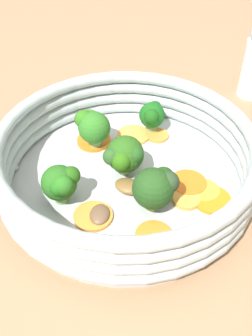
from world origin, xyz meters
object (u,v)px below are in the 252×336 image
carrot_slice_3 (157,135)px  broccoli_floret_0 (152,116)px  mushroom_piece_1 (100,214)px  skillet (126,181)px  carrot_slice_5 (204,191)px  broccoli_floret_4 (92,126)px  mushroom_piece_0 (130,186)px  carrot_slice_8 (94,140)px  broccoli_floret_1 (122,155)px  carrot_slice_2 (212,200)px  carrot_slice_0 (154,236)px  broccoli_floret_2 (61,183)px  broccoli_floret_3 (156,187)px  carrot_slice_4 (93,216)px  carrot_slice_1 (133,135)px  carrot_slice_7 (186,199)px  carrot_slice_6 (188,183)px

carrot_slice_3 → broccoli_floret_0: 0.03m
mushroom_piece_1 → skillet: bearing=-121.1°
carrot_slice_5 → mushroom_piece_1: mushroom_piece_1 is taller
carrot_slice_5 → broccoli_floret_4: 0.16m
broccoli_floret_0 → mushroom_piece_0: size_ratio=1.37×
carrot_slice_8 → mushroom_piece_0: size_ratio=1.37×
broccoli_floret_0 → broccoli_floret_1: broccoli_floret_1 is taller
carrot_slice_2 → mushroom_piece_1: 0.13m
carrot_slice_0 → broccoli_floret_2: size_ratio=0.83×
carrot_slice_0 → carrot_slice_5: carrot_slice_5 is taller
carrot_slice_2 → carrot_slice_0: bearing=29.6°
broccoli_floret_3 → mushroom_piece_1: bearing=9.1°
skillet → carrot_slice_0: (-0.02, 0.09, 0.01)m
mushroom_piece_1 → carrot_slice_3: bearing=-123.2°
carrot_slice_2 → broccoli_floret_1: size_ratio=0.83×
carrot_slice_0 → broccoli_floret_3: (-0.01, -0.04, 0.03)m
carrot_slice_3 → mushroom_piece_0: size_ratio=0.96×
carrot_slice_3 → carrot_slice_4: (0.09, 0.13, 0.00)m
broccoli_floret_0 → mushroom_piece_0: bearing=67.5°
carrot_slice_1 → broccoli_floret_1: size_ratio=0.84×
carrot_slice_7 → carrot_slice_3: bearing=-84.8°
carrot_slice_4 → mushroom_piece_1: size_ratio=1.46×
carrot_slice_6 → carrot_slice_7: size_ratio=1.35×
broccoli_floret_4 → carrot_slice_6: bearing=140.9°
carrot_slice_3 → carrot_slice_6: size_ratio=0.73×
carrot_slice_4 → carrot_slice_3: bearing=-125.5°
carrot_slice_3 → carrot_slice_1: bearing=-8.4°
carrot_slice_6 → broccoli_floret_4: (0.10, -0.08, 0.03)m
broccoli_floret_1 → broccoli_floret_2: size_ratio=1.09×
carrot_slice_1 → broccoli_floret_1: 0.08m
broccoli_floret_1 → carrot_slice_3: bearing=-129.1°
broccoli_floret_3 → skillet: bearing=-62.2°
carrot_slice_2 → broccoli_floret_4: bearing=-42.1°
carrot_slice_2 → mushroom_piece_0: mushroom_piece_0 is taller
skillet → carrot_slice_0: size_ratio=7.17×
broccoli_floret_4 → mushroom_piece_1: broccoli_floret_4 is taller
carrot_slice_7 → broccoli_floret_3: broccoli_floret_3 is taller
carrot_slice_2 → broccoli_floret_3: broccoli_floret_3 is taller
carrot_slice_1 → broccoli_floret_3: size_ratio=0.85×
carrot_slice_8 → broccoli_floret_1: bearing=113.5°
skillet → carrot_slice_7: size_ratio=8.98×
broccoli_floret_1 → carrot_slice_7: bearing=142.4°
broccoli_floret_3 → broccoli_floret_4: broccoli_floret_4 is taller
mushroom_piece_0 → mushroom_piece_1: 0.05m
carrot_slice_0 → broccoli_floret_4: broccoli_floret_4 is taller
carrot_slice_0 → broccoli_floret_4: 0.17m
carrot_slice_0 → broccoli_floret_1: (0.02, -0.10, 0.03)m
broccoli_floret_1 → broccoli_floret_2: broccoli_floret_1 is taller
carrot_slice_7 → broccoli_floret_4: size_ratio=0.59×
broccoli_floret_0 → broccoli_floret_3: broccoli_floret_3 is taller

